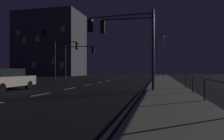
{
  "coord_description": "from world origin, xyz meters",
  "views": [
    {
      "loc": [
        6.89,
        -1.81,
        1.47
      ],
      "look_at": [
        -0.68,
        30.57,
        1.47
      ],
      "focal_mm": 32.57,
      "sensor_mm": 36.0,
      "label": 1
    }
  ],
  "objects_px": {
    "traffic_light_overhead_east": "(122,34)",
    "street_lamp_across_street": "(164,52)",
    "traffic_light_near_right": "(78,55)",
    "traffic_light_near_left": "(65,53)",
    "street_lamp_mid_block": "(157,55)",
    "traffic_light_far_center": "(129,37)",
    "car": "(6,79)",
    "building_distant": "(50,45)"
  },
  "relations": [
    {
      "from": "traffic_light_overhead_east",
      "to": "street_lamp_mid_block",
      "type": "distance_m",
      "value": 30.62
    },
    {
      "from": "building_distant",
      "to": "traffic_light_near_left",
      "type": "bearing_deg",
      "value": -56.41
    },
    {
      "from": "car",
      "to": "street_lamp_across_street",
      "type": "height_order",
      "value": "street_lamp_across_street"
    },
    {
      "from": "traffic_light_overhead_east",
      "to": "street_lamp_across_street",
      "type": "xyz_separation_m",
      "value": [
        3.33,
        28.89,
        1.13
      ]
    },
    {
      "from": "traffic_light_near_right",
      "to": "street_lamp_across_street",
      "type": "xyz_separation_m",
      "value": [
        12.04,
        15.7,
        1.48
      ]
    },
    {
      "from": "traffic_light_far_center",
      "to": "traffic_light_overhead_east",
      "type": "xyz_separation_m",
      "value": [
        -0.37,
        -0.81,
        0.07
      ]
    },
    {
      "from": "traffic_light_overhead_east",
      "to": "street_lamp_across_street",
      "type": "height_order",
      "value": "street_lamp_across_street"
    },
    {
      "from": "car",
      "to": "traffic_light_overhead_east",
      "type": "bearing_deg",
      "value": 10.49
    },
    {
      "from": "traffic_light_far_center",
      "to": "street_lamp_across_street",
      "type": "xyz_separation_m",
      "value": [
        2.96,
        28.08,
        1.2
      ]
    },
    {
      "from": "traffic_light_far_center",
      "to": "building_distant",
      "type": "relative_size",
      "value": 0.32
    },
    {
      "from": "street_lamp_mid_block",
      "to": "building_distant",
      "type": "bearing_deg",
      "value": 170.43
    },
    {
      "from": "traffic_light_far_center",
      "to": "traffic_light_near_left",
      "type": "bearing_deg",
      "value": 135.66
    },
    {
      "from": "car",
      "to": "traffic_light_near_left",
      "type": "relative_size",
      "value": 0.83
    },
    {
      "from": "building_distant",
      "to": "street_lamp_across_street",
      "type": "bearing_deg",
      "value": -12.26
    },
    {
      "from": "car",
      "to": "traffic_light_near_left",
      "type": "bearing_deg",
      "value": 96.13
    },
    {
      "from": "traffic_light_near_right",
      "to": "traffic_light_overhead_east",
      "type": "relative_size",
      "value": 0.95
    },
    {
      "from": "car",
      "to": "street_lamp_mid_block",
      "type": "distance_m",
      "value": 33.81
    },
    {
      "from": "traffic_light_far_center",
      "to": "car",
      "type": "bearing_deg",
      "value": -164.71
    },
    {
      "from": "traffic_light_overhead_east",
      "to": "building_distant",
      "type": "distance_m",
      "value": 43.96
    },
    {
      "from": "street_lamp_across_street",
      "to": "building_distant",
      "type": "relative_size",
      "value": 0.5
    },
    {
      "from": "traffic_light_near_right",
      "to": "street_lamp_across_street",
      "type": "relative_size",
      "value": 0.6
    },
    {
      "from": "car",
      "to": "traffic_light_near_right",
      "type": "distance_m",
      "value": 14.95
    },
    {
      "from": "car",
      "to": "street_lamp_across_street",
      "type": "xyz_separation_m",
      "value": [
        11.42,
        30.39,
        4.25
      ]
    },
    {
      "from": "street_lamp_across_street",
      "to": "traffic_light_near_right",
      "type": "bearing_deg",
      "value": -127.48
    },
    {
      "from": "car",
      "to": "traffic_light_overhead_east",
      "type": "height_order",
      "value": "traffic_light_overhead_east"
    },
    {
      "from": "car",
      "to": "traffic_light_overhead_east",
      "type": "relative_size",
      "value": 0.83
    },
    {
      "from": "car",
      "to": "traffic_light_near_right",
      "type": "relative_size",
      "value": 0.88
    },
    {
      "from": "traffic_light_overhead_east",
      "to": "street_lamp_mid_block",
      "type": "bearing_deg",
      "value": 86.3
    },
    {
      "from": "traffic_light_overhead_east",
      "to": "traffic_light_near_left",
      "type": "bearing_deg",
      "value": 132.21
    },
    {
      "from": "traffic_light_overhead_east",
      "to": "car",
      "type": "bearing_deg",
      "value": -169.51
    },
    {
      "from": "car",
      "to": "building_distant",
      "type": "distance_m",
      "value": 41.5
    },
    {
      "from": "traffic_light_near_left",
      "to": "street_lamp_across_street",
      "type": "relative_size",
      "value": 0.63
    },
    {
      "from": "traffic_light_near_left",
      "to": "street_lamp_mid_block",
      "type": "height_order",
      "value": "street_lamp_mid_block"
    },
    {
      "from": "traffic_light_far_center",
      "to": "street_lamp_mid_block",
      "type": "bearing_deg",
      "value": 86.9
    },
    {
      "from": "car",
      "to": "street_lamp_mid_block",
      "type": "height_order",
      "value": "street_lamp_mid_block"
    },
    {
      "from": "traffic_light_far_center",
      "to": "traffic_light_near_right",
      "type": "relative_size",
      "value": 1.05
    },
    {
      "from": "building_distant",
      "to": "traffic_light_overhead_east",
      "type": "bearing_deg",
      "value": -53.67
    },
    {
      "from": "car",
      "to": "traffic_light_far_center",
      "type": "distance_m",
      "value": 9.29
    },
    {
      "from": "street_lamp_mid_block",
      "to": "building_distant",
      "type": "relative_size",
      "value": 0.45
    },
    {
      "from": "traffic_light_far_center",
      "to": "traffic_light_near_right",
      "type": "height_order",
      "value": "traffic_light_far_center"
    },
    {
      "from": "traffic_light_near_right",
      "to": "building_distant",
      "type": "relative_size",
      "value": 0.3
    },
    {
      "from": "street_lamp_across_street",
      "to": "traffic_light_far_center",
      "type": "bearing_deg",
      "value": -96.03
    }
  ]
}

